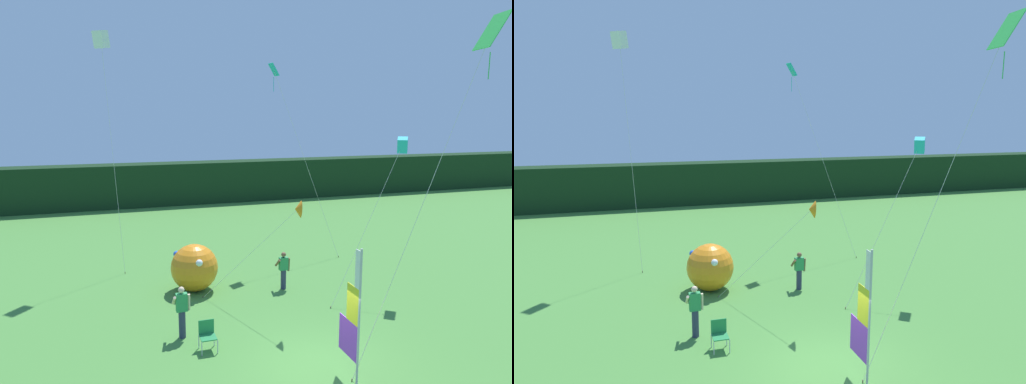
% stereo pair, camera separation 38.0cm
% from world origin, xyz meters
% --- Properties ---
extents(ground_plane, '(120.00, 120.00, 0.00)m').
position_xyz_m(ground_plane, '(0.00, 0.00, 0.00)').
color(ground_plane, '#478438').
extents(distant_treeline, '(80.00, 2.40, 3.29)m').
position_xyz_m(distant_treeline, '(0.00, 25.99, 1.65)').
color(distant_treeline, black).
rests_on(distant_treeline, ground).
extents(banner_flag, '(0.06, 1.03, 3.79)m').
position_xyz_m(banner_flag, '(0.50, -0.84, 1.82)').
color(banner_flag, '#B7B7BC').
rests_on(banner_flag, ground).
extents(person_near_banner, '(0.55, 0.48, 1.71)m').
position_xyz_m(person_near_banner, '(-3.38, 3.10, 0.91)').
color(person_near_banner, '#2D334C').
rests_on(person_near_banner, ground).
extents(person_mid_field, '(0.55, 0.48, 1.56)m').
position_xyz_m(person_mid_field, '(1.24, 6.02, 0.83)').
color(person_mid_field, '#2D334C').
rests_on(person_mid_field, ground).
extents(inflatable_balloon, '(1.91, 1.93, 1.91)m').
position_xyz_m(inflatable_balloon, '(-2.25, 6.99, 0.96)').
color(inflatable_balloon, orange).
rests_on(inflatable_balloon, ground).
extents(folding_chair, '(0.51, 0.51, 0.89)m').
position_xyz_m(folding_chair, '(-2.77, 2.11, 0.51)').
color(folding_chair, '#BCBCC1').
rests_on(folding_chair, ground).
extents(kite_green_diamond_0, '(4.20, 0.88, 9.73)m').
position_xyz_m(kite_green_diamond_0, '(4.23, -0.72, 8.84)').
color(kite_green_diamond_0, brown).
rests_on(kite_green_diamond_0, ground).
extents(kite_white_box_1, '(0.90, 1.74, 10.74)m').
position_xyz_m(kite_white_box_1, '(-5.39, 11.24, 10.28)').
color(kite_white_box_1, brown).
rests_on(kite_white_box_1, ground).
extents(kite_cyan_diamond_2, '(3.16, 1.97, 9.54)m').
position_xyz_m(kite_cyan_diamond_2, '(2.76, 10.64, 8.39)').
color(kite_cyan_diamond_2, brown).
rests_on(kite_cyan_diamond_2, ground).
extents(kite_orange_delta_3, '(2.95, 3.18, 4.23)m').
position_xyz_m(kite_orange_delta_3, '(0.62, 3.25, 3.91)').
color(kite_orange_delta_3, brown).
rests_on(kite_orange_delta_3, ground).
extents(kite_cyan_box_4, '(3.99, 1.62, 6.22)m').
position_xyz_m(kite_cyan_box_4, '(5.82, 4.90, 5.84)').
color(kite_cyan_box_4, brown).
rests_on(kite_cyan_box_4, ground).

